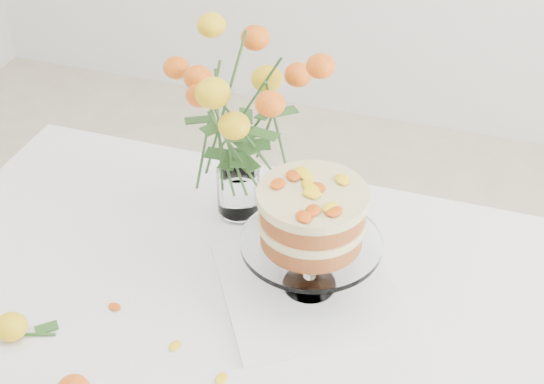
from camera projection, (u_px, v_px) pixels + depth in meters
The scene contains 8 objects.
table at pixel (261, 353), 1.38m from camera, with size 1.43×0.93×0.76m.
napkin at pixel (309, 287), 1.39m from camera, with size 0.31×0.31×0.01m, color white.
cake_stand at pixel (312, 222), 1.30m from camera, with size 0.25×0.25×0.22m.
rose_vase at pixel (236, 106), 1.42m from camera, with size 0.29×0.29×0.44m.
loose_rose_near at pixel (11, 327), 1.29m from camera, with size 0.10×0.06×0.05m.
stray_petal_a at pixel (175, 346), 1.28m from camera, with size 0.03×0.02×0.00m, color yellow.
stray_petal_b at pixel (221, 379), 1.22m from camera, with size 0.03×0.02×0.00m, color yellow.
stray_petal_d at pixel (115, 307), 1.35m from camera, with size 0.03×0.02×0.00m, color yellow.
Camera 1 is at (0.31, -0.87, 1.73)m, focal length 50.00 mm.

